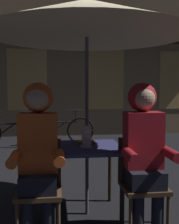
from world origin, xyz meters
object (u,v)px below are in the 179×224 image
(person_left_hooded, at_px, (38,145))
(chair_right, at_px, (141,179))
(patio_umbrella, at_px, (87,18))
(book, at_px, (85,142))
(cafe_table, at_px, (87,156))
(bicycle_second, at_px, (9,132))
(person_right_hooded, at_px, (144,143))
(bicycle_third, at_px, (60,130))
(lantern, at_px, (86,136))
(chair_left, at_px, (39,183))

(person_left_hooded, bearing_deg, chair_right, 3.39)
(patio_umbrella, height_order, book, patio_umbrella)
(chair_right, distance_m, person_left_hooded, 1.03)
(cafe_table, relative_size, bicycle_second, 0.45)
(person_right_hooded, distance_m, book, 0.77)
(person_right_hooded, bearing_deg, bicycle_third, 99.64)
(lantern, relative_size, chair_left, 0.27)
(cafe_table, relative_size, person_right_hooded, 0.53)
(person_left_hooded, xyz_separation_m, person_right_hooded, (0.96, 0.00, 0.00))
(patio_umbrella, xyz_separation_m, person_right_hooded, (0.48, -0.43, -1.21))
(bicycle_second, bearing_deg, person_right_hooded, -65.07)
(bicycle_second, bearing_deg, chair_right, -64.76)
(bicycle_second, height_order, book, bicycle_second)
(chair_right, bearing_deg, person_right_hooded, -90.00)
(patio_umbrella, relative_size, book, 11.55)
(person_left_hooded, relative_size, book, 7.00)
(book, bearing_deg, bicycle_third, 92.49)
(chair_right, bearing_deg, person_left_hooded, -176.61)
(lantern, relative_size, bicycle_third, 0.14)
(patio_umbrella, distance_m, chair_left, 1.68)
(chair_left, relative_size, book, 4.35)
(cafe_table, xyz_separation_m, person_left_hooded, (-0.48, -0.43, 0.21))
(patio_umbrella, relative_size, bicycle_third, 1.37)
(patio_umbrella, relative_size, person_left_hooded, 1.65)
(chair_right, relative_size, person_right_hooded, 0.62)
(cafe_table, distance_m, book, 0.20)
(bicycle_third, bearing_deg, bicycle_second, -170.97)
(lantern, bearing_deg, book, 87.48)
(patio_umbrella, relative_size, person_right_hooded, 1.65)
(cafe_table, xyz_separation_m, book, (-0.00, 0.17, 0.11))
(person_left_hooded, bearing_deg, patio_umbrella, 41.57)
(cafe_table, xyz_separation_m, chair_left, (-0.48, -0.37, -0.15))
(book, bearing_deg, cafe_table, -89.66)
(patio_umbrella, xyz_separation_m, bicycle_third, (-0.24, 3.79, -1.71))
(lantern, height_order, chair_left, lantern)
(person_left_hooded, bearing_deg, lantern, 37.34)
(chair_right, distance_m, bicycle_second, 4.40)
(patio_umbrella, bearing_deg, bicycle_second, 111.14)
(cafe_table, distance_m, person_left_hooded, 0.67)
(patio_umbrella, bearing_deg, chair_right, -37.55)
(person_left_hooded, distance_m, person_right_hooded, 0.96)
(person_right_hooded, xyz_separation_m, book, (-0.48, 0.59, -0.09))
(cafe_table, relative_size, patio_umbrella, 0.32)
(lantern, xyz_separation_m, person_left_hooded, (-0.46, -0.35, -0.01))
(patio_umbrella, xyz_separation_m, chair_left, (-0.48, -0.37, -1.57))
(chair_right, distance_m, bicycle_third, 4.23)
(cafe_table, bearing_deg, chair_right, -37.55)
(cafe_table, xyz_separation_m, chair_right, (0.48, -0.37, -0.15))
(person_left_hooded, xyz_separation_m, bicycle_second, (-0.92, 4.03, -0.50))
(cafe_table, bearing_deg, person_right_hooded, -41.57)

